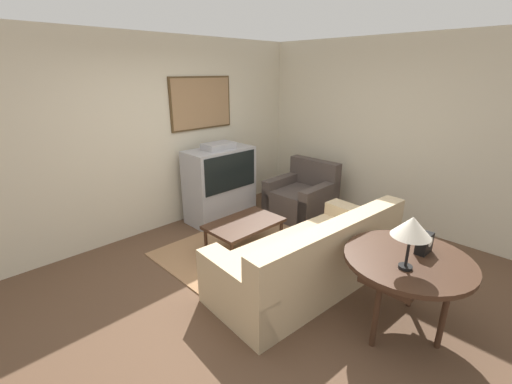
{
  "coord_description": "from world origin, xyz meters",
  "views": [
    {
      "loc": [
        -2.28,
        -2.26,
        2.23
      ],
      "look_at": [
        0.63,
        0.7,
        0.75
      ],
      "focal_mm": 24.0,
      "sensor_mm": 36.0,
      "label": 1
    }
  ],
  "objects_px": {
    "couch": "(311,259)",
    "console_table": "(408,264)",
    "coffee_table": "(244,225)",
    "tv": "(220,184)",
    "table_lamp": "(412,228)",
    "mantel_clock": "(424,243)",
    "armchair": "(302,198)"
  },
  "relations": [
    {
      "from": "tv",
      "to": "couch",
      "type": "xyz_separation_m",
      "value": [
        -0.43,
        -2.07,
        -0.28
      ]
    },
    {
      "from": "couch",
      "to": "table_lamp",
      "type": "distance_m",
      "value": 1.31
    },
    {
      "from": "couch",
      "to": "coffee_table",
      "type": "distance_m",
      "value": 1.03
    },
    {
      "from": "table_lamp",
      "to": "armchair",
      "type": "bearing_deg",
      "value": 55.15
    },
    {
      "from": "couch",
      "to": "armchair",
      "type": "height_order",
      "value": "armchair"
    },
    {
      "from": "mantel_clock",
      "to": "console_table",
      "type": "bearing_deg",
      "value": 165.69
    },
    {
      "from": "armchair",
      "to": "mantel_clock",
      "type": "height_order",
      "value": "mantel_clock"
    },
    {
      "from": "armchair",
      "to": "tv",
      "type": "bearing_deg",
      "value": -130.98
    },
    {
      "from": "tv",
      "to": "console_table",
      "type": "distance_m",
      "value": 3.09
    },
    {
      "from": "tv",
      "to": "console_table",
      "type": "xyz_separation_m",
      "value": [
        -0.4,
        -3.06,
        0.08
      ]
    },
    {
      "from": "tv",
      "to": "table_lamp",
      "type": "bearing_deg",
      "value": -100.69
    },
    {
      "from": "armchair",
      "to": "coffee_table",
      "type": "relative_size",
      "value": 0.95
    },
    {
      "from": "coffee_table",
      "to": "table_lamp",
      "type": "distance_m",
      "value": 2.18
    },
    {
      "from": "couch",
      "to": "console_table",
      "type": "bearing_deg",
      "value": 95.73
    },
    {
      "from": "console_table",
      "to": "table_lamp",
      "type": "xyz_separation_m",
      "value": [
        -0.19,
        -0.04,
        0.43
      ]
    },
    {
      "from": "tv",
      "to": "mantel_clock",
      "type": "distance_m",
      "value": 3.12
    },
    {
      "from": "console_table",
      "to": "table_lamp",
      "type": "distance_m",
      "value": 0.47
    },
    {
      "from": "console_table",
      "to": "table_lamp",
      "type": "relative_size",
      "value": 2.38
    },
    {
      "from": "tv",
      "to": "console_table",
      "type": "height_order",
      "value": "tv"
    },
    {
      "from": "coffee_table",
      "to": "console_table",
      "type": "xyz_separation_m",
      "value": [
        0.05,
        -2.02,
        0.29
      ]
    },
    {
      "from": "table_lamp",
      "to": "mantel_clock",
      "type": "distance_m",
      "value": 0.46
    },
    {
      "from": "console_table",
      "to": "table_lamp",
      "type": "bearing_deg",
      "value": -166.51
    },
    {
      "from": "couch",
      "to": "console_table",
      "type": "xyz_separation_m",
      "value": [
        0.03,
        -0.99,
        0.36
      ]
    },
    {
      "from": "tv",
      "to": "couch",
      "type": "height_order",
      "value": "tv"
    },
    {
      "from": "coffee_table",
      "to": "mantel_clock",
      "type": "xyz_separation_m",
      "value": [
        0.23,
        -2.06,
        0.44
      ]
    },
    {
      "from": "table_lamp",
      "to": "coffee_table",
      "type": "bearing_deg",
      "value": 86.35
    },
    {
      "from": "table_lamp",
      "to": "mantel_clock",
      "type": "height_order",
      "value": "table_lamp"
    },
    {
      "from": "couch",
      "to": "mantel_clock",
      "type": "distance_m",
      "value": 1.17
    },
    {
      "from": "tv",
      "to": "table_lamp",
      "type": "relative_size",
      "value": 2.7
    },
    {
      "from": "tv",
      "to": "console_table",
      "type": "bearing_deg",
      "value": -97.44
    },
    {
      "from": "coffee_table",
      "to": "couch",
      "type": "bearing_deg",
      "value": -88.37
    },
    {
      "from": "coffee_table",
      "to": "console_table",
      "type": "height_order",
      "value": "console_table"
    }
  ]
}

